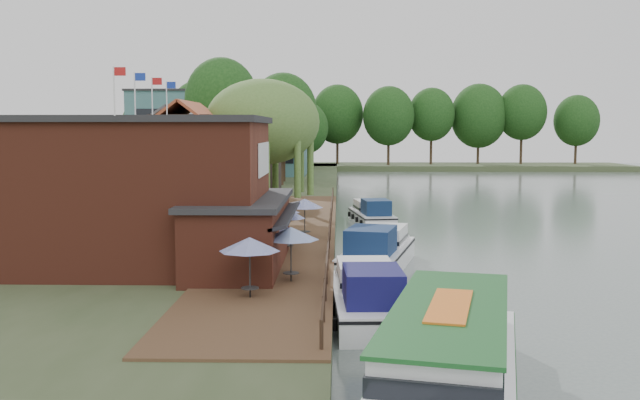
{
  "coord_description": "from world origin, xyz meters",
  "views": [
    {
      "loc": [
        -4.82,
        -34.72,
        7.65
      ],
      "look_at": [
        -6.0,
        12.0,
        3.0
      ],
      "focal_mm": 40.0,
      "sensor_mm": 36.0,
      "label": 1
    }
  ],
  "objects": [
    {
      "name": "ground",
      "position": [
        0.0,
        0.0,
        0.0
      ],
      "size": [
        260.0,
        260.0,
        0.0
      ],
      "primitive_type": "plane",
      "color": "#576561",
      "rests_on": "ground"
    },
    {
      "name": "land_bank",
      "position": [
        -30.0,
        35.0,
        0.5
      ],
      "size": [
        50.0,
        140.0,
        1.0
      ],
      "primitive_type": "cube",
      "color": "#384728",
      "rests_on": "ground"
    },
    {
      "name": "quay_deck",
      "position": [
        -8.0,
        10.0,
        1.05
      ],
      "size": [
        6.0,
        50.0,
        0.1
      ],
      "primitive_type": "cube",
      "color": "#47301E",
      "rests_on": "land_bank"
    },
    {
      "name": "quay_rail",
      "position": [
        -5.3,
        10.5,
        1.5
      ],
      "size": [
        0.2,
        49.0,
        1.0
      ],
      "primitive_type": null,
      "color": "black",
      "rests_on": "land_bank"
    },
    {
      "name": "pub",
      "position": [
        -14.0,
        -1.0,
        4.65
      ],
      "size": [
        20.0,
        11.0,
        7.3
      ],
      "primitive_type": null,
      "color": "maroon",
      "rests_on": "land_bank"
    },
    {
      "name": "hotel_block",
      "position": [
        -22.0,
        70.0,
        7.15
      ],
      "size": [
        25.4,
        12.4,
        12.3
      ],
      "primitive_type": null,
      "color": "#38666B",
      "rests_on": "land_bank"
    },
    {
      "name": "cottage_a",
      "position": [
        -15.0,
        14.0,
        5.25
      ],
      "size": [
        8.6,
        7.6,
        8.5
      ],
      "primitive_type": null,
      "color": "black",
      "rests_on": "land_bank"
    },
    {
      "name": "cottage_b",
      "position": [
        -18.0,
        24.0,
        5.25
      ],
      "size": [
        9.6,
        8.6,
        8.5
      ],
      "primitive_type": null,
      "color": "beige",
      "rests_on": "land_bank"
    },
    {
      "name": "cottage_c",
      "position": [
        -14.0,
        33.0,
        5.25
      ],
      "size": [
        7.6,
        7.6,
        8.5
      ],
      "primitive_type": null,
      "color": "black",
      "rests_on": "land_bank"
    },
    {
      "name": "willow",
      "position": [
        -10.5,
        19.0,
        6.21
      ],
      "size": [
        8.6,
        8.6,
        10.43
      ],
      "primitive_type": null,
      "color": "#476B2D",
      "rests_on": "land_bank"
    },
    {
      "name": "umbrella_0",
      "position": [
        -8.25,
        -7.45,
        2.29
      ],
      "size": [
        2.41,
        2.41,
        2.38
      ],
      "primitive_type": null,
      "color": "navy",
      "rests_on": "quay_deck"
    },
    {
      "name": "umbrella_1",
      "position": [
        -6.84,
        -4.48,
        2.29
      ],
      "size": [
        2.43,
        2.43,
        2.38
      ],
      "primitive_type": null,
      "color": "#1B4094",
      "rests_on": "quay_deck"
    },
    {
      "name": "umbrella_2",
      "position": [
        -8.1,
        -1.64,
        2.29
      ],
      "size": [
        2.41,
        2.41,
        2.38
      ],
      "primitive_type": null,
      "color": "navy",
      "rests_on": "quay_deck"
    },
    {
      "name": "umbrella_3",
      "position": [
        -7.53,
        2.82,
        2.29
      ],
      "size": [
        1.95,
        1.95,
        2.38
      ],
      "primitive_type": null,
      "color": "navy",
      "rests_on": "quay_deck"
    },
    {
      "name": "umbrella_4",
      "position": [
        -8.19,
        5.44,
        2.29
      ],
      "size": [
        2.41,
        2.41,
        2.38
      ],
      "primitive_type": null,
      "color": "navy",
      "rests_on": "quay_deck"
    },
    {
      "name": "umbrella_5",
      "position": [
        -6.83,
        8.03,
        2.29
      ],
      "size": [
        2.24,
        2.24,
        2.38
      ],
      "primitive_type": null,
      "color": "navy",
      "rests_on": "quay_deck"
    },
    {
      "name": "cruiser_0",
      "position": [
        -3.58,
        -6.28,
        1.19
      ],
      "size": [
        3.66,
        10.0,
        2.39
      ],
      "primitive_type": null,
      "rotation": [
        0.0,
        0.0,
        0.05
      ],
      "color": "white",
      "rests_on": "ground"
    },
    {
      "name": "cruiser_1",
      "position": [
        -2.63,
        4.12,
        1.26
      ],
      "size": [
        5.65,
        10.84,
        2.52
      ],
      "primitive_type": null,
      "rotation": [
        0.0,
        0.0,
        -0.23
      ],
      "color": "white",
      "rests_on": "ground"
    },
    {
      "name": "cruiser_2",
      "position": [
        -2.08,
        22.52,
        1.08
      ],
      "size": [
        4.23,
        9.4,
        2.16
      ],
      "primitive_type": null,
      "rotation": [
        0.0,
        0.0,
        0.15
      ],
      "color": "silver",
      "rests_on": "ground"
    },
    {
      "name": "tour_boat",
      "position": [
        -1.89,
        -16.15,
        1.45
      ],
      "size": [
        6.71,
        13.77,
        2.89
      ],
      "primitive_type": null,
      "rotation": [
        0.0,
        0.0,
        -0.23
      ],
      "color": "silver",
      "rests_on": "ground"
    },
    {
      "name": "swan",
      "position": [
        -2.92,
        -12.92,
        0.22
      ],
      "size": [
        0.44,
        0.44,
        0.44
      ],
      "primitive_type": "sphere",
      "color": "white",
      "rests_on": "ground"
    },
    {
      "name": "bank_tree_0",
      "position": [
        -17.48,
        42.93,
        8.21
      ],
      "size": [
        7.95,
        7.95,
        14.42
      ],
      "primitive_type": null,
      "color": "#143811",
      "rests_on": "land_bank"
    },
    {
      "name": "bank_tree_1",
      "position": [
        -11.58,
        50.08,
        6.67
      ],
      "size": [
        7.38,
        7.38,
        11.35
      ],
      "primitive_type": null,
      "color": "#143811",
      "rests_on": "land_bank"
    },
    {
      "name": "bank_tree_2",
      "position": [
        -11.8,
        56.16,
        7.91
      ],
      "size": [
        8.61,
        8.61,
        13.82
      ],
      "primitive_type": null,
      "color": "#143811",
      "rests_on": "land_bank"
    },
    {
      "name": "bank_tree_3",
      "position": [
        -17.46,
        77.67,
        6.62
      ],
      "size": [
        7.78,
        7.78,
        11.24
      ],
      "primitive_type": null,
      "color": "#143811",
      "rests_on": "land_bank"
    },
    {
      "name": "bank_tree_4",
      "position": [
        -10.28,
        85.26,
        6.63
      ],
      "size": [
        7.63,
        7.63,
        11.26
      ],
      "primitive_type": null,
      "color": "#143811",
      "rests_on": "land_bank"
    },
    {
      "name": "bank_tree_5",
      "position": [
        -13.9,
        94.07,
        7.52
      ],
      "size": [
        6.2,
        6.2,
        13.04
      ],
      "primitive_type": null,
      "color": "#143811",
      "rests_on": "land_bank"
    }
  ]
}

